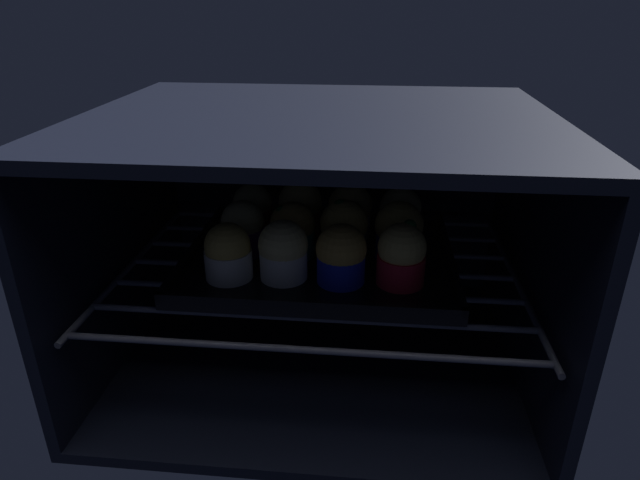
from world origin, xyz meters
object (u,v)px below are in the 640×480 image
object	(u,v)px
muffin_row1_col3	(399,232)
muffin_row2_col0	(253,209)
muffin_row0_col3	(402,255)
muffin_row2_col1	(300,208)
muffin_row0_col0	(228,253)
muffin_row2_col2	(350,211)
muffin_row2_col3	(400,214)
muffin_row1_col1	(292,230)
muffin_row1_col2	(344,229)
muffin_row0_col1	(283,251)
muffin_row1_col0	(243,229)
muffin_row0_col2	(341,255)
baking_tray	(320,258)

from	to	relation	value
muffin_row1_col3	muffin_row2_col0	bearing A→B (deg)	161.31
muffin_row0_col3	muffin_row2_col1	xyz separation A→B (cm)	(-14.80, 14.51, 0.22)
muffin_row0_col0	muffin_row2_col2	world-z (taller)	muffin_row2_col2
muffin_row0_col0	muffin_row2_col3	world-z (taller)	muffin_row2_col3
muffin_row1_col1	muffin_row1_col2	size ratio (longest dim) A/B	0.93
muffin_row1_col2	muffin_row2_col0	size ratio (longest dim) A/B	1.11
muffin_row0_col0	muffin_row0_col1	size ratio (longest dim) A/B	0.95
muffin_row1_col0	muffin_row2_col0	bearing A→B (deg)	91.61
muffin_row0_col3	muffin_row1_col0	distance (cm)	23.14
muffin_row1_col3	muffin_row2_col3	distance (cm)	6.92
muffin_row0_col3	muffin_row2_col3	size ratio (longest dim) A/B	1.04
muffin_row0_col1	muffin_row0_col2	world-z (taller)	same
muffin_row1_col0	muffin_row0_col3	bearing A→B (deg)	-17.80
muffin_row1_col1	muffin_row2_col2	bearing A→B (deg)	46.24
muffin_row0_col3	muffin_row2_col3	xyz separation A→B (cm)	(0.29, 14.15, -0.04)
baking_tray	muffin_row2_col0	size ratio (longest dim) A/B	4.86
muffin_row1_col2	muffin_row1_col3	bearing A→B (deg)	0.40
baking_tray	muffin_row1_col1	distance (cm)	5.78
muffin_row0_col0	muffin_row2_col3	xyz separation A→B (cm)	(22.48, 14.83, 0.35)
baking_tray	muffin_row1_col2	xyz separation A→B (cm)	(3.32, 0.12, 4.53)
muffin_row1_col2	muffin_row2_col1	world-z (taller)	same
muffin_row1_col0	muffin_row1_col2	distance (cm)	14.32
muffin_row1_col2	muffin_row2_col0	xyz separation A→B (cm)	(-14.53, 7.52, -0.40)
muffin_row0_col0	muffin_row2_col1	bearing A→B (deg)	64.08
muffin_row1_col3	muffin_row2_col0	xyz separation A→B (cm)	(-22.09, 7.47, -0.37)
muffin_row0_col3	muffin_row2_col2	xyz separation A→B (cm)	(-7.20, 14.72, 0.00)
muffin_row0_col0	muffin_row0_col2	distance (cm)	14.59
muffin_row2_col3	muffin_row1_col3	bearing A→B (deg)	-93.71
muffin_row1_col2	muffin_row2_col3	bearing A→B (deg)	40.95
muffin_row0_col0	muffin_row2_col2	xyz separation A→B (cm)	(14.99, 15.41, 0.40)
muffin_row0_col0	muffin_row1_col1	world-z (taller)	muffin_row1_col1
muffin_row1_col0	muffin_row1_col1	distance (cm)	7.15
muffin_row1_col3	muffin_row2_col3	world-z (taller)	muffin_row1_col3
muffin_row1_col2	muffin_row2_col2	distance (cm)	7.55
muffin_row2_col0	muffin_row2_col2	distance (cm)	15.05
baking_tray	muffin_row1_col2	size ratio (longest dim) A/B	4.40
muffin_row2_col1	muffin_row0_col0	bearing A→B (deg)	-115.92
muffin_row0_col0	muffin_row0_col2	world-z (taller)	muffin_row0_col2
muffin_row2_col1	muffin_row2_col3	distance (cm)	15.10
muffin_row0_col1	muffin_row1_col0	world-z (taller)	muffin_row0_col1
baking_tray	muffin_row1_col0	xyz separation A→B (cm)	(-10.99, -0.01, 4.10)
baking_tray	muffin_row0_col0	xyz separation A→B (cm)	(-11.15, -7.76, 4.00)
muffin_row0_col2	muffin_row1_col0	distance (cm)	16.22
muffin_row2_col0	muffin_row0_col2	bearing A→B (deg)	-45.83
muffin_row0_col2	muffin_row1_col1	size ratio (longest dim) A/B	1.00
muffin_row0_col2	muffin_row2_col2	bearing A→B (deg)	88.45
muffin_row0_col3	muffin_row2_col0	distance (cm)	26.67
muffin_row2_col3	muffin_row1_col2	bearing A→B (deg)	-139.05
baking_tray	muffin_row0_col3	size ratio (longest dim) A/B	4.44
muffin_row0_col3	muffin_row1_col3	distance (cm)	7.25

